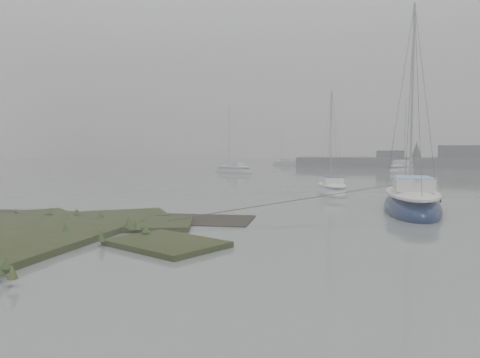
% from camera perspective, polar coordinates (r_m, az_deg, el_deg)
% --- Properties ---
extents(ground, '(160.00, 160.00, 0.00)m').
position_cam_1_polar(ground, '(44.63, 6.65, -0.07)').
color(ground, slate).
rests_on(ground, ground).
extents(sailboat_main, '(2.68, 7.83, 11.00)m').
position_cam_1_polar(sailboat_main, '(24.18, 20.21, -2.95)').
color(sailboat_main, '#0B173A').
rests_on(sailboat_main, ground).
extents(sailboat_white, '(2.87, 5.58, 7.51)m').
position_cam_1_polar(sailboat_white, '(31.85, 11.14, -1.34)').
color(sailboat_white, silver).
rests_on(sailboat_white, ground).
extents(sailboat_far_a, '(6.13, 4.47, 8.34)m').
position_cam_1_polar(sailboat_far_a, '(56.18, -0.76, 1.06)').
color(sailboat_far_a, '#B0B6BA').
rests_on(sailboat_far_a, ground).
extents(sailboat_far_b, '(4.59, 6.98, 9.40)m').
position_cam_1_polar(sailboat_far_b, '(61.11, 19.13, 1.10)').
color(sailboat_far_b, silver).
rests_on(sailboat_far_b, ground).
extents(sailboat_far_c, '(4.88, 2.39, 6.59)m').
position_cam_1_polar(sailboat_far_c, '(79.10, 5.54, 1.86)').
color(sailboat_far_c, '#9CA0A6').
rests_on(sailboat_far_c, ground).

